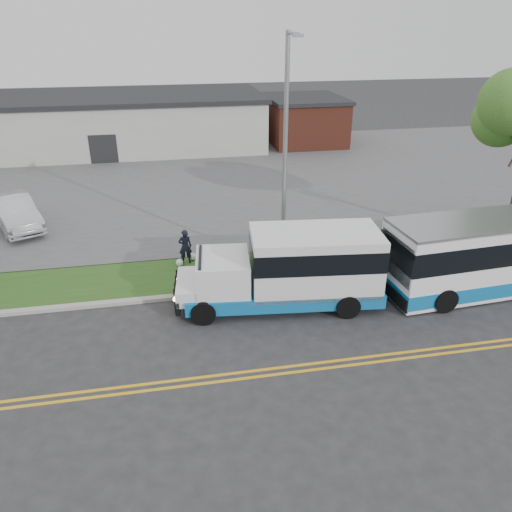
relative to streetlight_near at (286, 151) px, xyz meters
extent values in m
plane|color=#28282B|center=(-3.00, -2.73, -5.23)|extent=(140.00, 140.00, 0.00)
cube|color=gold|center=(-3.00, -6.58, -5.23)|extent=(70.00, 0.12, 0.01)
cube|color=gold|center=(-3.00, -6.88, -5.23)|extent=(70.00, 0.12, 0.01)
cube|color=#9E9B93|center=(-3.00, -1.63, -5.16)|extent=(80.00, 0.30, 0.15)
cube|color=#244918|center=(-3.00, 0.17, -5.18)|extent=(80.00, 3.30, 0.10)
cube|color=#4C4C4F|center=(-3.00, 14.27, -5.18)|extent=(80.00, 25.00, 0.10)
cube|color=#9E9E99|center=(-9.00, 24.27, -3.23)|extent=(25.00, 10.00, 4.00)
cube|color=black|center=(-9.00, 24.27, -1.06)|extent=(25.40, 10.40, 0.35)
cube|color=black|center=(-9.00, 19.32, -4.13)|extent=(2.00, 0.15, 2.20)
cube|color=brown|center=(7.50, 23.27, -3.43)|extent=(6.00, 7.00, 3.60)
cube|color=black|center=(7.50, 23.27, -1.48)|extent=(6.30, 7.30, 0.30)
cylinder|color=gray|center=(0.00, 0.07, -0.38)|extent=(0.18, 0.18, 9.50)
cylinder|color=gray|center=(0.00, -0.63, 4.27)|extent=(0.12, 1.40, 0.12)
cube|color=gray|center=(0.00, -1.28, 4.22)|extent=(0.35, 0.18, 0.12)
cube|color=#0E629F|center=(-0.68, -2.77, -4.64)|extent=(7.53, 3.23, 0.54)
cube|color=silver|center=(0.50, -2.90, -3.41)|extent=(4.97, 2.96, 2.26)
cube|color=black|center=(0.50, -2.90, -3.03)|extent=(4.99, 3.00, 0.81)
cube|color=silver|center=(-2.92, -2.53, -3.78)|extent=(2.17, 2.50, 1.29)
cube|color=black|center=(-3.73, -2.45, -3.57)|extent=(0.32, 2.04, 0.97)
cube|color=silver|center=(-4.10, -2.41, -4.32)|extent=(1.30, 2.31, 0.59)
cube|color=black|center=(-4.58, -2.36, -4.64)|extent=(0.39, 2.21, 0.54)
sphere|color=#FFD88C|center=(-4.72, -3.15, -4.37)|extent=(0.24, 0.24, 0.22)
sphere|color=#FFD88C|center=(-4.55, -1.55, -4.37)|extent=(0.24, 0.24, 0.22)
cylinder|color=black|center=(-3.80, -3.61, -4.78)|extent=(0.93, 0.39, 0.90)
cylinder|color=black|center=(-3.55, -1.30, -4.78)|extent=(0.93, 0.39, 0.90)
cylinder|color=black|center=(1.44, -4.17, -4.78)|extent=(0.93, 0.39, 0.90)
cylinder|color=black|center=(1.69, -1.86, -4.78)|extent=(0.93, 0.39, 0.90)
cube|color=#0E629F|center=(8.92, -3.04, -4.69)|extent=(11.06, 3.24, 0.59)
cube|color=black|center=(3.53, -3.41, -3.35)|extent=(0.26, 2.28, 1.58)
cube|color=black|center=(3.46, -3.41, -4.79)|extent=(0.29, 2.48, 0.50)
cylinder|color=black|center=(5.14, -4.47, -4.76)|extent=(0.97, 0.38, 0.95)
cylinder|color=black|center=(4.98, -2.14, -4.76)|extent=(0.97, 0.38, 0.95)
imported|color=black|center=(-4.11, 1.27, -4.34)|extent=(0.59, 0.40, 1.59)
imported|color=#B2B4BA|center=(-12.45, 7.08, -4.31)|extent=(3.72, 5.29, 1.65)
sphere|color=white|center=(-4.41, 1.02, -4.97)|extent=(0.32, 0.32, 0.32)
sphere|color=white|center=(-3.81, 1.52, -4.97)|extent=(0.32, 0.32, 0.32)
camera|label=1|loc=(-4.80, -18.87, 4.80)|focal=35.00mm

